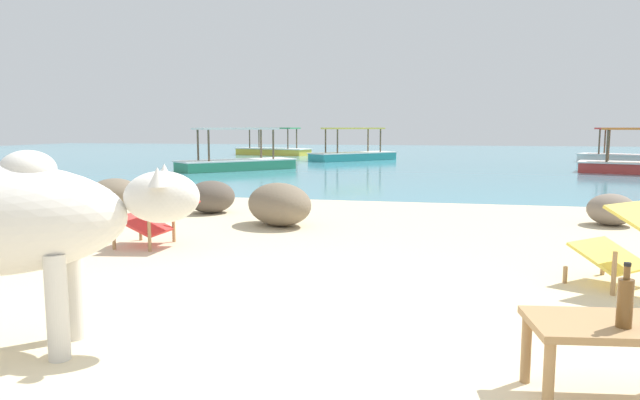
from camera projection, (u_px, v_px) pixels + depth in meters
sand_beach at (298, 365)px, 3.18m from camera, size 18.00×14.00×0.04m
water_surface at (427, 159)px, 24.51m from camera, size 60.00×36.00×0.03m
low_bench_table at (614, 335)px, 2.67m from camera, size 0.81×0.54×0.39m
bottle at (625, 301)px, 2.58m from camera, size 0.07×0.07×0.30m
deck_chair_near at (157, 211)px, 6.20m from camera, size 0.78×0.57×0.68m
deck_chair_far at (629, 241)px, 4.55m from camera, size 0.91×0.92×0.68m
shore_rock_large at (115, 193)px, 9.22m from camera, size 0.91×0.87×0.47m
shore_rock_medium at (611, 210)px, 7.57m from camera, size 0.79×0.78×0.41m
shore_rock_small at (279, 204)px, 7.54m from camera, size 1.24×1.21×0.56m
shore_rock_flat at (211, 197)px, 8.66m from camera, size 0.94×0.92×0.48m
boat_white at (633, 156)px, 21.12m from camera, size 3.79×2.73×1.29m
boat_teal at (353, 153)px, 22.96m from camera, size 3.33×3.49×1.29m
boat_yellow at (273, 149)px, 27.48m from camera, size 3.85×2.18×1.29m
boat_green at (237, 161)px, 17.72m from camera, size 3.34×3.48×1.29m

